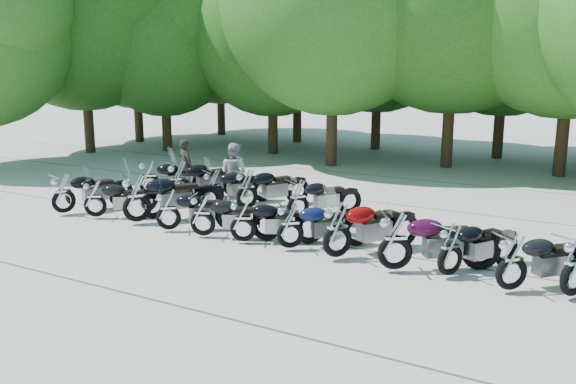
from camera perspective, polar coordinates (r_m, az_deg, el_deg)
The scene contains 29 objects.
ground at distance 13.17m, azimuth -3.26°, elevation -5.88°, with size 90.00×90.00×0.00m, color #A5A295.
tree_0 at distance 32.38m, azimuth -14.19°, elevation 14.21°, with size 7.50×7.50×9.21m.
tree_1 at distance 28.81m, azimuth -11.61°, elevation 13.86°, with size 6.97×6.97×8.55m.
tree_2 at distance 27.29m, azimuth -1.47°, elevation 14.73°, with size 7.31×7.31×8.97m.
tree_3 at distance 24.20m, azimuth 4.29°, elevation 17.43°, with size 8.70×8.70×10.67m.
tree_9 at distance 34.73m, azimuth -6.44°, elevation 14.44°, with size 7.59×7.59×9.32m.
tree_10 at distance 31.40m, azimuth 0.89°, elevation 15.02°, with size 7.78×7.78×9.55m.
tree_11 at distance 28.97m, azimuth 8.49°, elevation 14.82°, with size 7.56×7.56×9.28m.
tree_12 at distance 27.48m, azimuth 19.78°, elevation 14.89°, with size 7.88×7.88×9.67m.
tree_17 at distance 29.11m, azimuth -18.77°, elevation 15.39°, with size 8.31×8.31×10.20m.
motorcycle_0 at distance 17.42m, azimuth -20.30°, elevation -0.00°, with size 0.68×2.25×1.27m, color black, non-canonical shape.
motorcycle_1 at distance 16.73m, azimuth -17.63°, elevation -0.46°, with size 0.63×2.08×1.17m, color black, non-canonical shape.
motorcycle_2 at distance 15.84m, azimuth -13.97°, elevation -0.42°, with size 0.78×2.56×1.45m, color black, non-canonical shape.
motorcycle_3 at distance 15.01m, azimuth -11.14°, elevation -1.54°, with size 0.62×2.05×1.16m, color black, non-canonical shape.
motorcycle_4 at distance 14.35m, azimuth -8.00°, elevation -2.01°, with size 0.64×2.10×1.19m, color black, non-canonical shape.
motorcycle_5 at distance 13.80m, azimuth -4.23°, elevation -2.52°, with size 0.63×2.07×1.17m, color black, non-canonical shape.
motorcycle_6 at distance 13.26m, azimuth 0.22°, elevation -3.01°, with size 0.65×2.14×1.21m, color #0C1438, non-canonical shape.
motorcycle_7 at distance 12.65m, azimuth 4.66°, elevation -3.40°, with size 0.74×2.44×1.38m, color #770405, non-canonical shape.
motorcycle_8 at distance 12.05m, azimuth 10.03°, elevation -4.36°, with size 0.74×2.43×1.37m, color #330621, non-canonical shape.
motorcycle_9 at distance 12.00m, azimuth 14.97°, elevation -5.05°, with size 0.65×2.14×1.21m, color black, non-canonical shape.
motorcycle_10 at distance 11.57m, azimuth 20.25°, elevation -6.00°, with size 0.66×2.18×1.23m, color black, non-canonical shape.
motorcycle_11 at distance 11.67m, azimuth 25.30°, elevation -6.06°, with size 0.71×2.32×1.31m, color #0E1B3F, non-canonical shape.
motorcycle_12 at distance 18.98m, azimuth -12.81°, elevation 1.46°, with size 0.70×2.31×1.31m, color black, non-canonical shape.
motorcycle_13 at distance 18.07m, azimuth -10.14°, elevation 1.16°, with size 0.74×2.44×1.38m, color black, non-canonical shape.
motorcycle_14 at distance 17.37m, azimuth -6.97°, elevation 0.55°, with size 0.66×2.15×1.22m, color black, non-canonical shape.
motorcycle_15 at distance 16.82m, azimuth -3.89°, elevation 0.40°, with size 0.71×2.32×1.31m, color black, non-canonical shape.
motorcycle_16 at distance 15.81m, azimuth 0.94°, elevation -0.52°, with size 0.65×2.14×1.21m, color black, non-canonical shape.
rider_0 at distance 19.99m, azimuth -9.57°, elevation 2.57°, with size 0.59×0.39×1.62m, color black.
rider_1 at distance 17.89m, azimuth -5.10°, elevation 1.81°, with size 0.85×0.67×1.76m, color #9E9EA1.
Camera 1 is at (6.85, -10.49, 4.06)m, focal length 38.00 mm.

